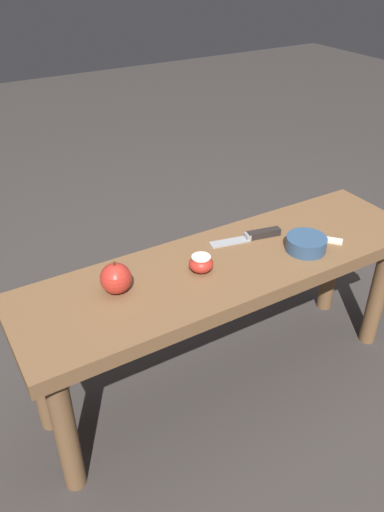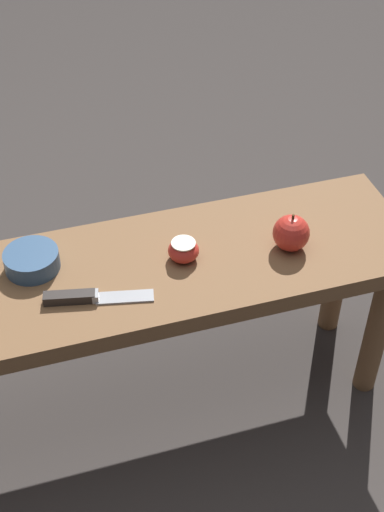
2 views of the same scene
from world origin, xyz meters
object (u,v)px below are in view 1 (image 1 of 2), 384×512
(wooden_bench, at_px, (228,282))
(bowl, at_px, (306,244))
(apple_whole, at_px, (116,278))
(apple_cut, at_px, (202,264))
(knife, at_px, (255,235))

(wooden_bench, height_order, bowl, bowl)
(apple_whole, xyz_separation_m, apple_cut, (-0.22, 0.03, -0.02))
(apple_whole, xyz_separation_m, bowl, (-0.52, 0.09, -0.02))
(wooden_bench, xyz_separation_m, apple_cut, (0.09, 0.00, 0.09))
(knife, height_order, apple_whole, apple_whole)
(apple_cut, bearing_deg, wooden_bench, -177.94)
(wooden_bench, relative_size, bowl, 10.46)
(knife, bearing_deg, bowl, 135.79)
(apple_cut, bearing_deg, apple_whole, -8.37)
(apple_cut, bearing_deg, knife, -163.79)
(wooden_bench, relative_size, knife, 5.47)
(wooden_bench, height_order, apple_whole, apple_whole)
(knife, relative_size, apple_cut, 3.33)
(wooden_bench, distance_m, knife, 0.16)
(apple_whole, bearing_deg, bowl, 170.16)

